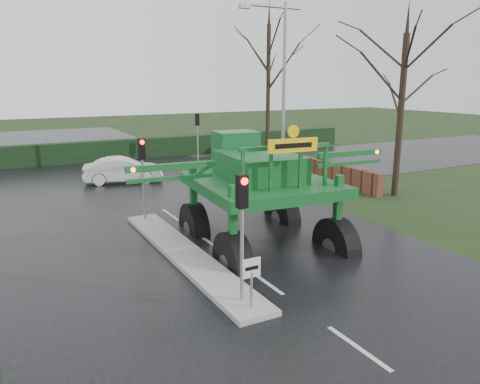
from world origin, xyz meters
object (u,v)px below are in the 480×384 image
crop_sprayer (229,184)px  traffic_signal_mid (142,161)px  street_light_right (280,77)px  traffic_signal_far (197,127)px  traffic_signal_near (242,211)px  white_sedan (124,183)px  keep_left_sign (251,275)px

crop_sprayer → traffic_signal_mid: bearing=105.5°
traffic_signal_mid → street_light_right: bearing=25.4°
crop_sprayer → traffic_signal_far: bearing=74.4°
street_light_right → traffic_signal_near: bearing=-126.1°
traffic_signal_mid → white_sedan: bearing=81.3°
street_light_right → traffic_signal_mid: bearing=-154.6°
white_sedan → traffic_signal_far: bearing=-42.7°
traffic_signal_near → traffic_signal_far: (7.80, 21.02, 0.00)m
keep_left_sign → street_light_right: 17.23m
street_light_right → keep_left_sign: bearing=-125.1°
keep_left_sign → traffic_signal_mid: size_ratio=0.38×
traffic_signal_far → white_sedan: size_ratio=0.79×
traffic_signal_mid → street_light_right: street_light_right is taller
traffic_signal_mid → traffic_signal_far: bearing=58.1°
crop_sprayer → keep_left_sign: bearing=-103.5°
traffic_signal_far → crop_sprayer: (-6.71, -18.18, 0.03)m
keep_left_sign → traffic_signal_mid: (0.00, 8.99, 1.53)m
white_sedan → traffic_signal_mid: bearing=-174.5°
traffic_signal_far → white_sedan: 8.23m
traffic_signal_near → traffic_signal_far: 22.42m
traffic_signal_near → traffic_signal_mid: size_ratio=1.00×
street_light_right → white_sedan: (-8.24, 3.74, -5.99)m
keep_left_sign → traffic_signal_near: (0.00, 0.49, 1.53)m
traffic_signal_near → white_sedan: size_ratio=0.79×
traffic_signal_mid → white_sedan: size_ratio=0.79×
traffic_signal_near → white_sedan: traffic_signal_near is taller
traffic_signal_mid → white_sedan: (1.26, 8.25, -2.59)m
white_sedan → traffic_signal_near: bearing=-170.2°
keep_left_sign → traffic_signal_far: (7.80, 21.51, 1.53)m
traffic_signal_mid → traffic_signal_near: bearing=-90.0°
traffic_signal_far → crop_sprayer: 19.38m
traffic_signal_far → street_light_right: bearing=101.9°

